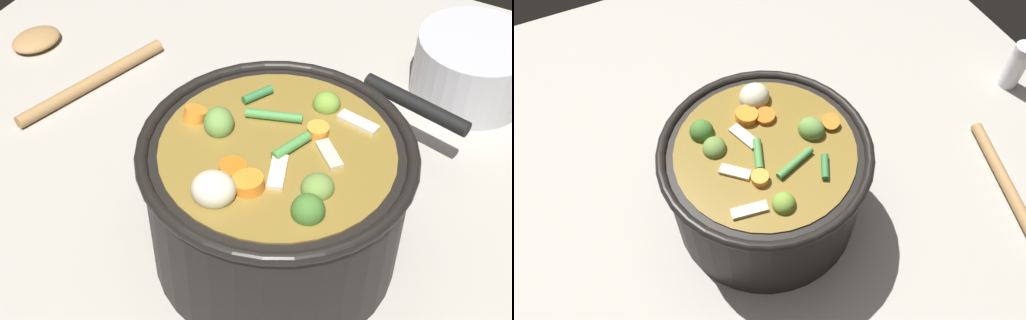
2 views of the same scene
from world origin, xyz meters
The scene contains 4 objects.
ground_plane centered at (0.00, 0.00, 0.00)m, with size 1.10×1.10×0.00m, color #9E998E.
cooking_pot centered at (0.00, 0.00, 0.08)m, with size 0.26×0.26×0.17m.
wooden_spoon centered at (-0.39, 0.14, 0.01)m, with size 0.20×0.22×0.02m.
small_saucepan centered at (0.10, 0.34, 0.04)m, with size 0.17×0.23×0.08m.
Camera 1 is at (0.22, -0.44, 0.62)m, focal length 52.95 mm.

